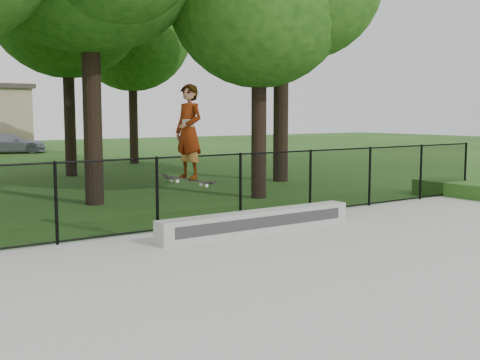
% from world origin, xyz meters
% --- Properties ---
extents(grind_ledge, '(4.37, 0.40, 0.44)m').
position_xyz_m(grind_ledge, '(-0.41, 4.70, 0.28)').
color(grind_ledge, '#B6B6B1').
rests_on(grind_ledge, concrete_slab).
extents(car_c, '(4.21, 2.82, 1.22)m').
position_xyz_m(car_c, '(2.01, 33.27, 0.61)').
color(car_c, '#9698AB').
rests_on(car_c, ground).
extents(skater_airborne, '(0.83, 0.68, 1.85)m').
position_xyz_m(skater_airborne, '(-2.00, 4.64, 2.04)').
color(skater_airborne, black).
rests_on(skater_airborne, ground).
extents(chainlink_fence, '(16.06, 0.06, 1.50)m').
position_xyz_m(chainlink_fence, '(0.00, 5.90, 0.81)').
color(chainlink_fence, black).
rests_on(chainlink_fence, concrete_slab).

